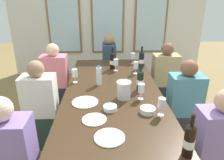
{
  "coord_description": "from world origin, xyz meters",
  "views": [
    {
      "loc": [
        -0.1,
        -2.22,
        1.78
      ],
      "look_at": [
        0.0,
        0.21,
        0.79
      ],
      "focal_mm": 34.15,
      "sensor_mm": 36.0,
      "label": 1
    }
  ],
  "objects_px": {
    "wine_bottle_1": "(140,80)",
    "wine_bottle_3": "(112,61)",
    "seated_person_5": "(184,107)",
    "white_plate_1": "(94,120)",
    "white_plate_0": "(109,137)",
    "wine_bottle_0": "(189,140)",
    "wine_glass_4": "(136,66)",
    "water_bottle": "(99,76)",
    "wine_glass_5": "(141,88)",
    "wine_glass_1": "(116,63)",
    "white_plate_2": "(85,102)",
    "seated_person_2": "(56,81)",
    "seated_person_3": "(164,80)",
    "tasting_bowl_0": "(148,110)",
    "wine_glass_0": "(133,56)",
    "seated_person_6": "(109,65)",
    "seated_person_4": "(41,108)",
    "wine_bottle_2": "(141,60)",
    "tasting_bowl_1": "(110,108)",
    "wine_glass_2": "(162,104)",
    "metal_pitcher": "(124,90)",
    "seated_person_1": "(216,152)",
    "dining_table": "(113,96)",
    "wine_glass_3": "(75,73)"
  },
  "relations": [
    {
      "from": "wine_glass_5",
      "to": "wine_glass_1",
      "type": "bearing_deg",
      "value": 103.45
    },
    {
      "from": "wine_bottle_1",
      "to": "wine_glass_5",
      "type": "height_order",
      "value": "wine_bottle_1"
    },
    {
      "from": "wine_bottle_2",
      "to": "seated_person_2",
      "type": "distance_m",
      "value": 1.35
    },
    {
      "from": "water_bottle",
      "to": "wine_glass_5",
      "type": "bearing_deg",
      "value": -41.72
    },
    {
      "from": "wine_bottle_1",
      "to": "wine_bottle_3",
      "type": "bearing_deg",
      "value": 111.06
    },
    {
      "from": "wine_bottle_0",
      "to": "seated_person_2",
      "type": "relative_size",
      "value": 0.29
    },
    {
      "from": "dining_table",
      "to": "wine_bottle_1",
      "type": "height_order",
      "value": "wine_bottle_1"
    },
    {
      "from": "tasting_bowl_0",
      "to": "seated_person_5",
      "type": "distance_m",
      "value": 0.75
    },
    {
      "from": "white_plate_1",
      "to": "wine_bottle_3",
      "type": "xyz_separation_m",
      "value": [
        0.22,
        1.37,
        0.12
      ]
    },
    {
      "from": "wine_glass_1",
      "to": "seated_person_5",
      "type": "relative_size",
      "value": 0.16
    },
    {
      "from": "white_plate_1",
      "to": "metal_pitcher",
      "type": "distance_m",
      "value": 0.52
    },
    {
      "from": "water_bottle",
      "to": "wine_bottle_2",
      "type": "bearing_deg",
      "value": 44.94
    },
    {
      "from": "white_plate_2",
      "to": "seated_person_6",
      "type": "bearing_deg",
      "value": 80.95
    },
    {
      "from": "wine_glass_1",
      "to": "wine_glass_5",
      "type": "relative_size",
      "value": 1.0
    },
    {
      "from": "wine_bottle_0",
      "to": "wine_glass_4",
      "type": "distance_m",
      "value": 1.63
    },
    {
      "from": "water_bottle",
      "to": "wine_glass_0",
      "type": "xyz_separation_m",
      "value": [
        0.52,
        0.83,
        0.0
      ]
    },
    {
      "from": "white_plate_0",
      "to": "wine_bottle_1",
      "type": "xyz_separation_m",
      "value": [
        0.38,
        0.88,
        0.12
      ]
    },
    {
      "from": "dining_table",
      "to": "wine_bottle_0",
      "type": "distance_m",
      "value": 1.18
    },
    {
      "from": "water_bottle",
      "to": "white_plate_0",
      "type": "bearing_deg",
      "value": -84.66
    },
    {
      "from": "wine_bottle_1",
      "to": "seated_person_6",
      "type": "height_order",
      "value": "seated_person_6"
    },
    {
      "from": "seated_person_4",
      "to": "water_bottle",
      "type": "bearing_deg",
      "value": 14.53
    },
    {
      "from": "wine_bottle_1",
      "to": "seated_person_5",
      "type": "bearing_deg",
      "value": -5.45
    },
    {
      "from": "wine_glass_1",
      "to": "wine_glass_2",
      "type": "xyz_separation_m",
      "value": [
        0.35,
        -1.23,
        0.0
      ]
    },
    {
      "from": "wine_bottle_0",
      "to": "wine_glass_1",
      "type": "bearing_deg",
      "value": 102.74
    },
    {
      "from": "white_plate_2",
      "to": "wine_glass_1",
      "type": "height_order",
      "value": "wine_glass_1"
    },
    {
      "from": "seated_person_3",
      "to": "wine_bottle_0",
      "type": "bearing_deg",
      "value": -101.14
    },
    {
      "from": "tasting_bowl_1",
      "to": "wine_glass_3",
      "type": "distance_m",
      "value": 0.82
    },
    {
      "from": "wine_bottle_0",
      "to": "wine_glass_5",
      "type": "xyz_separation_m",
      "value": [
        -0.18,
        0.86,
        -0.0
      ]
    },
    {
      "from": "wine_bottle_3",
      "to": "wine_glass_0",
      "type": "distance_m",
      "value": 0.42
    },
    {
      "from": "wine_glass_4",
      "to": "seated_person_3",
      "type": "bearing_deg",
      "value": 28.95
    },
    {
      "from": "white_plate_2",
      "to": "seated_person_5",
      "type": "xyz_separation_m",
      "value": [
        1.14,
        0.24,
        -0.22
      ]
    },
    {
      "from": "dining_table",
      "to": "white_plate_2",
      "type": "bearing_deg",
      "value": -137.67
    },
    {
      "from": "white_plate_0",
      "to": "water_bottle",
      "type": "relative_size",
      "value": 1.01
    },
    {
      "from": "tasting_bowl_0",
      "to": "seated_person_6",
      "type": "relative_size",
      "value": 0.13
    },
    {
      "from": "wine_bottle_3",
      "to": "seated_person_4",
      "type": "height_order",
      "value": "seated_person_4"
    },
    {
      "from": "white_plate_1",
      "to": "white_plate_0",
      "type": "bearing_deg",
      "value": -63.56
    },
    {
      "from": "tasting_bowl_1",
      "to": "seated_person_3",
      "type": "relative_size",
      "value": 0.12
    },
    {
      "from": "wine_bottle_3",
      "to": "wine_glass_1",
      "type": "xyz_separation_m",
      "value": [
        0.05,
        -0.08,
        -0.01
      ]
    },
    {
      "from": "tasting_bowl_0",
      "to": "wine_glass_2",
      "type": "height_order",
      "value": "wine_glass_2"
    },
    {
      "from": "seated_person_3",
      "to": "seated_person_5",
      "type": "xyz_separation_m",
      "value": [
        0.0,
        -0.86,
        0.0
      ]
    },
    {
      "from": "wine_glass_2",
      "to": "seated_person_2",
      "type": "bearing_deg",
      "value": 132.24
    },
    {
      "from": "tasting_bowl_0",
      "to": "wine_glass_1",
      "type": "bearing_deg",
      "value": 101.16
    },
    {
      "from": "wine_bottle_0",
      "to": "seated_person_2",
      "type": "height_order",
      "value": "seated_person_2"
    },
    {
      "from": "white_plate_1",
      "to": "seated_person_3",
      "type": "distance_m",
      "value": 1.78
    },
    {
      "from": "seated_person_1",
      "to": "wine_glass_1",
      "type": "bearing_deg",
      "value": 117.28
    },
    {
      "from": "wine_bottle_3",
      "to": "seated_person_5",
      "type": "bearing_deg",
      "value": -44.32
    },
    {
      "from": "seated_person_6",
      "to": "wine_glass_5",
      "type": "bearing_deg",
      "value": -80.87
    },
    {
      "from": "seated_person_2",
      "to": "seated_person_3",
      "type": "height_order",
      "value": "same"
    },
    {
      "from": "wine_bottle_1",
      "to": "seated_person_3",
      "type": "distance_m",
      "value": 1.02
    },
    {
      "from": "metal_pitcher",
      "to": "seated_person_1",
      "type": "distance_m",
      "value": 1.01
    }
  ]
}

